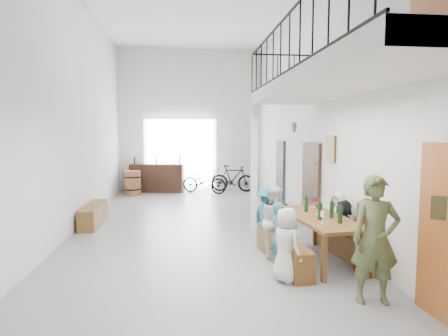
{
  "coord_description": "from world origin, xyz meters",
  "views": [
    {
      "loc": [
        -0.31,
        -8.81,
        2.19
      ],
      "look_at": [
        0.61,
        -0.5,
        1.45
      ],
      "focal_mm": 30.0,
      "sensor_mm": 36.0,
      "label": 1
    }
  ],
  "objects": [
    {
      "name": "floor",
      "position": [
        0.0,
        0.0,
        0.0
      ],
      "size": [
        12.0,
        12.0,
        0.0
      ],
      "primitive_type": "plane",
      "color": "slate",
      "rests_on": "ground"
    },
    {
      "name": "room_walls",
      "position": [
        0.0,
        0.0,
        3.55
      ],
      "size": [
        12.0,
        12.0,
        12.0
      ],
      "color": "white",
      "rests_on": "ground"
    },
    {
      "name": "gateway_portal",
      "position": [
        -0.4,
        5.94,
        1.4
      ],
      "size": [
        2.8,
        0.08,
        2.8
      ],
      "primitive_type": "cube",
      "color": "white",
      "rests_on": "ground"
    },
    {
      "name": "right_wall_decor",
      "position": [
        2.7,
        -1.87,
        1.74
      ],
      "size": [
        0.07,
        8.28,
        5.07
      ],
      "color": "#94491B",
      "rests_on": "ground"
    },
    {
      "name": "balcony",
      "position": [
        1.98,
        -3.13,
        2.96
      ],
      "size": [
        1.52,
        5.62,
        4.0
      ],
      "color": "silver",
      "rests_on": "ground"
    },
    {
      "name": "tasting_table",
      "position": [
        2.02,
        -2.68,
        0.71
      ],
      "size": [
        1.06,
        2.16,
        0.79
      ],
      "rotation": [
        0.0,
        0.0,
        0.1
      ],
      "color": "brown",
      "rests_on": "ground"
    },
    {
      "name": "bench_inner",
      "position": [
        1.36,
        -2.72,
        0.23
      ],
      "size": [
        0.49,
        2.02,
        0.46
      ],
      "primitive_type": "cube",
      "rotation": [
        0.0,
        0.0,
        0.09
      ],
      "color": "brown",
      "rests_on": "ground"
    },
    {
      "name": "bench_wall",
      "position": [
        2.57,
        -2.6,
        0.22
      ],
      "size": [
        0.42,
        1.93,
        0.44
      ],
      "primitive_type": "cube",
      "rotation": [
        0.0,
        0.0,
        0.09
      ],
      "color": "brown",
      "rests_on": "ground"
    },
    {
      "name": "tableware",
      "position": [
        2.05,
        -2.62,
        0.93
      ],
      "size": [
        0.43,
        1.39,
        0.35
      ],
      "color": "black",
      "rests_on": "tasting_table"
    },
    {
      "name": "side_bench",
      "position": [
        -2.5,
        0.49,
        0.24
      ],
      "size": [
        0.41,
        1.72,
        0.48
      ],
      "primitive_type": "cube",
      "rotation": [
        0.0,
        0.0,
        0.02
      ],
      "color": "brown",
      "rests_on": "ground"
    },
    {
      "name": "oak_barrel",
      "position": [
        -2.14,
        4.97,
        0.44
      ],
      "size": [
        0.6,
        0.6,
        0.89
      ],
      "color": "brown",
      "rests_on": "ground"
    },
    {
      "name": "serving_counter",
      "position": [
        -1.3,
        5.65,
        0.54
      ],
      "size": [
        2.09,
        0.88,
        1.07
      ],
      "primitive_type": "cube",
      "rotation": [
        0.0,
        0.0,
        -0.16
      ],
      "color": "#391F13",
      "rests_on": "ground"
    },
    {
      "name": "counter_bottles",
      "position": [
        -1.3,
        5.65,
        1.21
      ],
      "size": [
        1.77,
        0.29,
        0.28
      ],
      "color": "black",
      "rests_on": "serving_counter"
    },
    {
      "name": "guest_left_a",
      "position": [
        1.21,
        -3.51,
        0.56
      ],
      "size": [
        0.55,
        0.64,
        1.12
      ],
      "primitive_type": "imported",
      "rotation": [
        0.0,
        0.0,
        2.0
      ],
      "color": "silver",
      "rests_on": "ground"
    },
    {
      "name": "guest_left_b",
      "position": [
        1.26,
        -2.9,
        0.54
      ],
      "size": [
        0.34,
        0.44,
        1.09
      ],
      "primitive_type": "imported",
      "rotation": [
        0.0,
        0.0,
        1.78
      ],
      "color": "#246A78",
      "rests_on": "ground"
    },
    {
      "name": "guest_left_c",
      "position": [
        1.34,
        -2.3,
        0.64
      ],
      "size": [
        0.6,
        0.7,
        1.28
      ],
      "primitive_type": "imported",
      "rotation": [
        0.0,
        0.0,
        1.38
      ],
      "color": "silver",
      "rests_on": "ground"
    },
    {
      "name": "guest_left_d",
      "position": [
        1.31,
        -1.82,
        0.6
      ],
      "size": [
        0.71,
        0.89,
        1.2
      ],
      "primitive_type": "imported",
      "rotation": [
        0.0,
        0.0,
        1.96
      ],
      "color": "#246A78",
      "rests_on": "ground"
    },
    {
      "name": "guest_right_a",
      "position": [
        2.57,
        -3.24,
        0.6
      ],
      "size": [
        0.52,
        0.76,
        1.19
      ],
      "primitive_type": "imported",
      "rotation": [
        0.0,
        0.0,
        -1.2
      ],
      "color": "red",
      "rests_on": "ground"
    },
    {
      "name": "guest_right_b",
      "position": [
        2.54,
        -2.5,
        0.52
      ],
      "size": [
        0.4,
        0.98,
        1.03
      ],
      "primitive_type": "imported",
      "rotation": [
        0.0,
        0.0,
        -1.48
      ],
      "color": "black",
      "rests_on": "ground"
    },
    {
      "name": "guest_right_c",
      "position": [
        2.66,
        -2.0,
        0.55
      ],
      "size": [
        0.48,
        0.61,
        1.1
      ],
      "primitive_type": "imported",
      "rotation": [
        0.0,
        0.0,
        -1.31
      ],
      "color": "silver",
      "rests_on": "ground"
    },
    {
      "name": "host_standing",
      "position": [
        2.16,
        -4.32,
        0.84
      ],
      "size": [
        0.67,
        0.51,
        1.68
      ],
      "primitive_type": "imported",
      "rotation": [
        0.0,
        0.0,
        -0.18
      ],
      "color": "#49542F",
      "rests_on": "ground"
    },
    {
      "name": "potted_plant",
      "position": [
        2.45,
        0.88,
        0.21
      ],
      "size": [
        0.49,
        0.46,
        0.43
      ],
      "primitive_type": "imported",
      "rotation": [
        0.0,
        0.0,
        -0.42
      ],
      "color": "#1C481C",
      "rests_on": "ground"
    },
    {
      "name": "bicycle_near",
      "position": [
        0.48,
        5.1,
        0.46
      ],
      "size": [
        1.85,
        1.36,
        0.92
      ],
      "primitive_type": "imported",
      "rotation": [
        0.0,
        0.0,
        1.09
      ],
      "color": "black",
      "rests_on": "ground"
    },
    {
      "name": "bicycle_far",
      "position": [
        1.6,
        5.38,
        0.51
      ],
      "size": [
        1.77,
        0.93,
        1.02
      ],
      "primitive_type": "imported",
      "rotation": [
        0.0,
        0.0,
        1.29
      ],
      "color": "black",
      "rests_on": "ground"
    }
  ]
}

